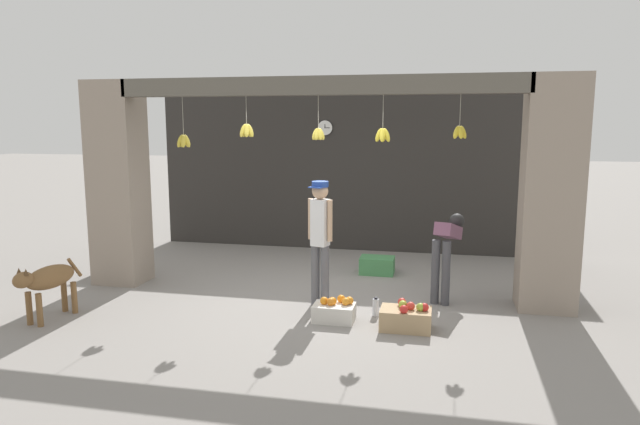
% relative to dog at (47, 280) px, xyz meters
% --- Properties ---
extents(ground_plane, '(60.00, 60.00, 0.00)m').
position_rel_dog_xyz_m(ground_plane, '(2.93, 1.41, -0.49)').
color(ground_plane, gray).
extents(shop_back_wall, '(7.26, 0.12, 2.94)m').
position_rel_dog_xyz_m(shop_back_wall, '(2.93, 4.59, 0.98)').
color(shop_back_wall, '#2D2B28').
rests_on(shop_back_wall, ground_plane).
extents(shop_pillar_left, '(0.70, 0.60, 2.94)m').
position_rel_dog_xyz_m(shop_pillar_left, '(-0.04, 1.71, 0.98)').
color(shop_pillar_left, gray).
rests_on(shop_pillar_left, ground_plane).
extents(shop_pillar_right, '(0.70, 0.60, 2.94)m').
position_rel_dog_xyz_m(shop_pillar_right, '(5.91, 1.71, 0.98)').
color(shop_pillar_right, gray).
rests_on(shop_pillar_right, ground_plane).
extents(storefront_awning, '(5.36, 0.28, 0.94)m').
position_rel_dog_xyz_m(storefront_awning, '(2.93, 1.53, 2.29)').
color(storefront_awning, '#5B564C').
extents(dog, '(0.39, 0.99, 0.72)m').
position_rel_dog_xyz_m(dog, '(0.00, 0.00, 0.00)').
color(dog, brown).
rests_on(dog, ground_plane).
extents(shopkeeper, '(0.33, 0.29, 1.63)m').
position_rel_dog_xyz_m(shopkeeper, '(3.08, 1.20, 0.46)').
color(shopkeeper, '#56565B').
rests_on(shopkeeper, ground_plane).
extents(worker_stooping, '(0.42, 0.83, 1.11)m').
position_rel_dog_xyz_m(worker_stooping, '(4.67, 1.82, 0.25)').
color(worker_stooping, '#424247').
rests_on(worker_stooping, ground_plane).
extents(fruit_crate_oranges, '(0.49, 0.33, 0.30)m').
position_rel_dog_xyz_m(fruit_crate_oranges, '(3.37, 0.68, -0.37)').
color(fruit_crate_oranges, silver).
rests_on(fruit_crate_oranges, ground_plane).
extents(fruit_crate_apples, '(0.58, 0.38, 0.33)m').
position_rel_dog_xyz_m(fruit_crate_apples, '(4.23, 0.58, -0.36)').
color(fruit_crate_apples, tan).
rests_on(fruit_crate_apples, ground_plane).
extents(produce_box_green, '(0.53, 0.37, 0.26)m').
position_rel_dog_xyz_m(produce_box_green, '(3.63, 2.95, -0.36)').
color(produce_box_green, '#42844C').
rests_on(produce_box_green, ground_plane).
extents(water_bottle, '(0.08, 0.08, 0.24)m').
position_rel_dog_xyz_m(water_bottle, '(3.83, 0.97, -0.38)').
color(water_bottle, silver).
rests_on(water_bottle, ground_plane).
extents(wall_clock, '(0.28, 0.03, 0.28)m').
position_rel_dog_xyz_m(wall_clock, '(2.47, 4.52, 1.76)').
color(wall_clock, black).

